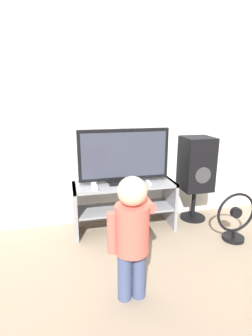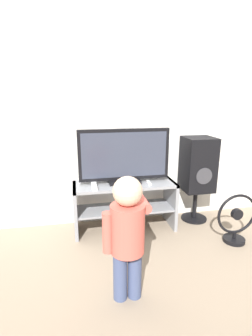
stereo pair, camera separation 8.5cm
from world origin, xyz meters
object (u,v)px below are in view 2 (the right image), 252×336
television (124,157)px  speaker_tower (198,166)px  child (128,229)px  remote_primary (149,183)px  game_console (94,186)px  floor_fan (236,221)px

television → speaker_tower: 0.91m
speaker_tower → child: bearing=-133.9°
remote_primary → game_console: bearing=-177.7°
child → floor_fan: (1.25, 0.54, -0.33)m
game_console → child: (0.16, -0.96, -0.00)m
television → game_console: size_ratio=5.47×
television → remote_primary: bearing=-19.2°
remote_primary → television: bearing=160.8°
floor_fan → child: bearing=-156.6°
game_console → remote_primary: (0.60, 0.02, -0.01)m
speaker_tower → floor_fan: (0.18, -0.57, -0.44)m
game_console → speaker_tower: 1.25m
speaker_tower → floor_fan: size_ratio=1.93×
television → remote_primary: 0.39m
television → remote_primary: (0.26, -0.09, -0.28)m
speaker_tower → floor_fan: speaker_tower is taller
television → game_console: (-0.34, -0.11, -0.27)m
television → child: television is taller
game_console → speaker_tower: size_ratio=0.18×
remote_primary → floor_fan: size_ratio=0.25×
remote_primary → child: (-0.44, -0.98, 0.00)m
game_console → speaker_tower: bearing=7.3°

